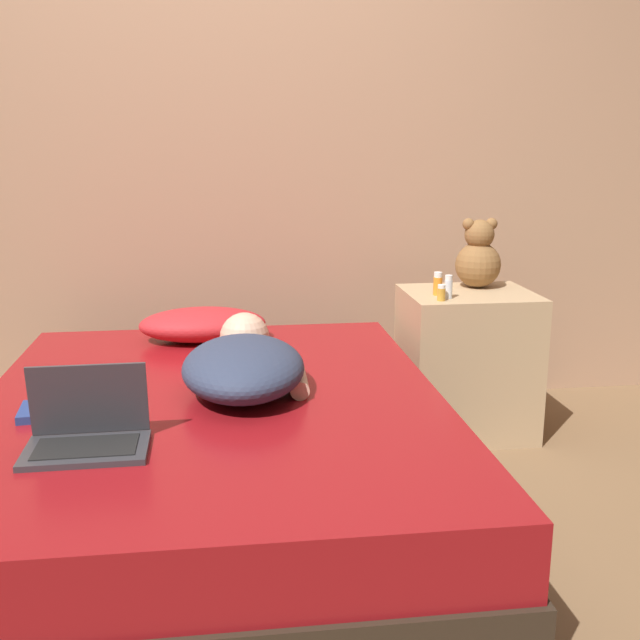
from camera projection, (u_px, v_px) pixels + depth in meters
ground_plane at (218, 525)px, 2.44m from camera, size 12.00×12.00×0.00m
wall_back at (208, 121)px, 3.28m from camera, size 8.00×0.06×2.60m
bed at (215, 463)px, 2.39m from camera, size 1.45×1.83×0.44m
nightstand at (466, 363)px, 3.16m from camera, size 0.53×0.44×0.61m
pillow at (203, 324)px, 2.97m from camera, size 0.50×0.29×0.13m
person_lying at (245, 363)px, 2.40m from camera, size 0.41×0.72×0.18m
laptop at (87, 430)px, 1.93m from camera, size 0.31×0.21×0.21m
teddy_bear at (478, 257)px, 3.16m from camera, size 0.19×0.19×0.29m
bottle_clear at (448, 287)px, 2.95m from camera, size 0.03×0.03×0.09m
bottle_amber at (441, 293)px, 2.91m from camera, size 0.03×0.03×0.06m
bottle_orange at (438, 284)px, 3.02m from camera, size 0.04×0.04×0.09m
book at (58, 410)px, 2.19m from camera, size 0.23×0.17×0.02m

